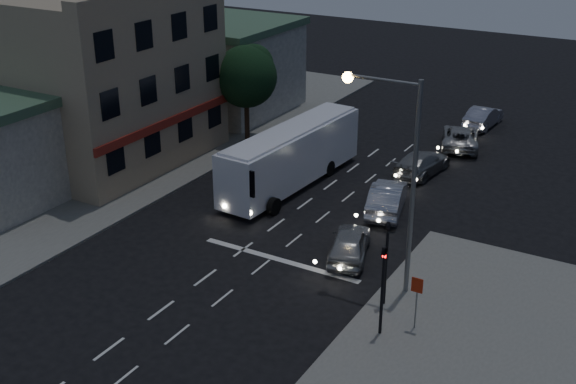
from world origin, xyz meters
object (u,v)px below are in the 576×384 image
Objects in this scene: traffic_signal_side at (383,280)px; car_suv at (349,243)px; traffic_signal_main at (386,253)px; car_sedan_a at (387,198)px; streetlight at (399,162)px; regulatory_sign at (417,295)px; car_sedan_c at (460,137)px; car_extra at (483,117)px; car_sedan_b at (421,163)px; street_tree at (246,74)px; tour_bus at (292,155)px.

car_suv is at bearing 126.46° from traffic_signal_side.
traffic_signal_main reaches higher than car_suv.
streetlight is at bearing 99.73° from car_sedan_a.
car_sedan_c is at bearing 103.15° from regulatory_sign.
car_suv is at bearing 94.01° from car_extra.
car_sedan_a is 5.85m from car_sedan_b.
street_tree is (-15.55, 12.82, -1.23)m from streetlight.
traffic_signal_side is at bearing -43.85° from tour_bus.
car_extra is at bearing -105.63° from car_sedan_a.
car_sedan_c is 21.61m from regulatory_sign.
traffic_signal_main is 0.66× the size of street_tree.
car_sedan_a is at bearing 72.13° from car_sedan_c.
tour_bus reaches higher than car_sedan_a.
street_tree is at bearing -39.44° from car_sedan_a.
car_sedan_a is 0.76× the size of street_tree.
regulatory_sign is (1.70, -1.01, -0.82)m from traffic_signal_main.
regulatory_sign is (4.84, -25.91, 0.88)m from car_extra.
car_suv is at bearing 74.06° from car_sedan_c.
car_suv is at bearing 100.25° from car_sedan_b.
traffic_signal_side is at bearing 108.90° from car_suv.
car_sedan_c is at bearing 24.58° from street_tree.
streetlight is (-0.26, 1.42, 3.31)m from traffic_signal_main.
regulatory_sign is at bearing 104.21° from car_extra.
streetlight is (3.49, -12.93, 5.04)m from car_sedan_b.
car_sedan_b is 0.53× the size of streetlight.
street_tree is (-17.51, 15.26, 2.90)m from regulatory_sign.
traffic_signal_side is (4.15, -10.49, 1.65)m from car_sedan_a.
traffic_signal_side is 0.66× the size of street_tree.
streetlight is (-1.96, 2.44, 4.14)m from regulatory_sign.
car_extra is at bearing 98.14° from traffic_signal_side.
car_suv is 6.25m from regulatory_sign.
car_extra is 0.70× the size of street_tree.
traffic_signal_main is 1.86× the size of regulatory_sign.
car_sedan_b is at bearing 104.65° from traffic_signal_main.
car_sedan_c is at bearing -105.74° from car_sedan_a.
car_sedan_b is 5.68m from car_sedan_c.
tour_bus is 8.57m from street_tree.
streetlight is 20.19m from street_tree.
tour_bus is 15.09m from regulatory_sign.
tour_bus is 15.07m from traffic_signal_side.
traffic_signal_main is at bearing 149.16° from regulatory_sign.
traffic_signal_main is 2.14m from regulatory_sign.
traffic_signal_side reaches higher than car_suv.
tour_bus is at bearing 137.85° from regulatory_sign.
streetlight is at bearing -39.51° from street_tree.
traffic_signal_main reaches higher than tour_bus.
traffic_signal_main reaches higher than car_sedan_c.
street_tree is (-12.06, -0.10, 3.81)m from car_sedan_b.
car_sedan_c is (6.27, 10.90, -1.15)m from tour_bus.
traffic_signal_main is at bearing -79.80° from streetlight.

